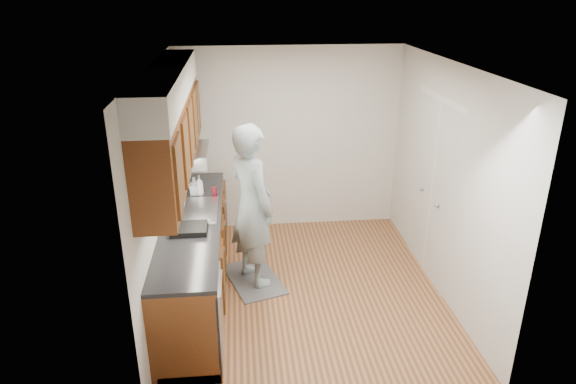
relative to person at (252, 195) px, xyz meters
The scene contains 15 objects.
floor 1.24m from the person, 25.00° to the right, with size 3.50×3.50×0.00m, color #9C653B.
ceiling 1.56m from the person, 25.00° to the right, with size 3.50×3.50×0.00m, color white.
wall_left 0.99m from the person, 164.27° to the right, with size 0.02×3.50×2.50m, color beige.
wall_right 2.09m from the person, ahead, with size 0.02×3.50×2.50m, color beige.
wall_back 1.60m from the person, 69.19° to the left, with size 3.00×0.02×2.50m, color beige.
counter 0.90m from the person, 157.32° to the right, with size 0.64×2.80×1.30m.
upper_cabinets 1.18m from the person, 164.10° to the right, with size 0.47×2.80×1.21m.
closet_door 2.05m from the person, ahead, with size 0.02×1.22×2.05m, color silver.
floor_mat 1.06m from the person, ahead, with size 0.53×0.89×0.02m, color slate.
person is the anchor object (origin of this frame).
soap_bottle_a 0.71m from the person, 146.37° to the left, with size 0.09×0.09×0.24m, color white.
soap_bottle_b 0.78m from the person, 148.07° to the left, with size 0.08×0.08×0.17m, color white.
soap_bottle_c 0.83m from the person, 142.51° to the left, with size 0.14×0.14×0.18m, color white.
soda_can 0.55m from the person, 140.07° to the left, with size 0.06×0.06×0.11m, color maroon.
dish_rack 0.86m from the person, 138.65° to the right, with size 0.35×0.30×0.06m, color black.
Camera 1 is at (-0.69, -4.93, 3.21)m, focal length 32.00 mm.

